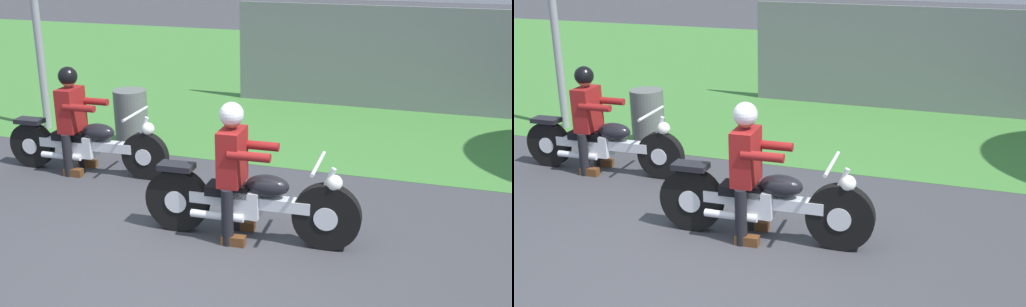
# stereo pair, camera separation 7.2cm
# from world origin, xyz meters

# --- Properties ---
(ground) EXTENTS (120.00, 120.00, 0.00)m
(ground) POSITION_xyz_m (0.00, 0.00, 0.00)
(ground) COLOR #38383D
(grass_verge) EXTENTS (60.00, 12.00, 0.01)m
(grass_verge) POSITION_xyz_m (0.00, 9.08, 0.00)
(grass_verge) COLOR #3D7533
(grass_verge) RESTS_ON ground
(motorcycle_lead) EXTENTS (2.23, 0.66, 0.90)m
(motorcycle_lead) POSITION_xyz_m (0.45, 1.01, 0.41)
(motorcycle_lead) COLOR black
(motorcycle_lead) RESTS_ON ground
(rider_lead) EXTENTS (0.56, 0.48, 1.42)m
(rider_lead) POSITION_xyz_m (0.28, 1.01, 0.83)
(rider_lead) COLOR black
(rider_lead) RESTS_ON ground
(motorcycle_follow) EXTENTS (2.23, 0.66, 0.86)m
(motorcycle_follow) POSITION_xyz_m (-2.14, 2.17, 0.38)
(motorcycle_follow) COLOR black
(motorcycle_follow) RESTS_ON ground
(rider_follow) EXTENTS (0.56, 0.48, 1.38)m
(rider_follow) POSITION_xyz_m (-2.31, 2.16, 0.80)
(rider_follow) COLOR black
(rider_follow) RESTS_ON ground
(trash_can) EXTENTS (0.48, 0.48, 0.84)m
(trash_can) POSITION_xyz_m (-2.13, 3.31, 0.42)
(trash_can) COLOR #595E5B
(trash_can) RESTS_ON ground
(fence_segment) EXTENTS (7.00, 0.06, 1.80)m
(fence_segment) POSITION_xyz_m (1.93, 6.54, 0.90)
(fence_segment) COLOR slate
(fence_segment) RESTS_ON ground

